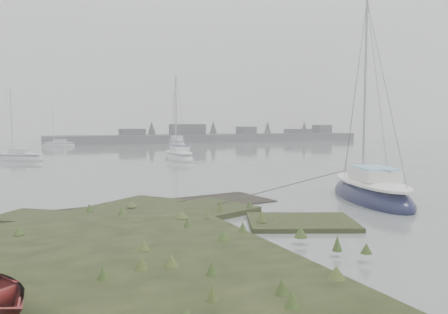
% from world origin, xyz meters
% --- Properties ---
extents(ground, '(160.00, 160.00, 0.00)m').
position_xyz_m(ground, '(0.00, 30.00, 0.00)').
color(ground, slate).
rests_on(ground, ground).
extents(far_shoreline, '(60.00, 8.00, 4.15)m').
position_xyz_m(far_shoreline, '(26.84, 61.90, 0.85)').
color(far_shoreline, '#4C4F51').
rests_on(far_shoreline, ground).
extents(sailboat_main, '(4.53, 7.15, 9.60)m').
position_xyz_m(sailboat_main, '(6.02, 2.02, 0.30)').
color(sailboat_main, black).
rests_on(sailboat_main, ground).
extents(sailboat_white, '(2.35, 6.20, 8.59)m').
position_xyz_m(sailboat_white, '(5.69, 25.87, 0.27)').
color(sailboat_white, silver).
rests_on(sailboat_white, ground).
extents(sailboat_far_a, '(4.99, 4.52, 7.18)m').
position_xyz_m(sailboat_far_a, '(-7.73, 31.59, 0.22)').
color(sailboat_far_a, '#9DA1A6').
rests_on(sailboat_far_a, ground).
extents(sailboat_far_b, '(2.95, 6.89, 9.43)m').
position_xyz_m(sailboat_far_b, '(15.02, 52.77, 0.29)').
color(sailboat_far_b, silver).
rests_on(sailboat_far_b, ground).
extents(sailboat_far_c, '(5.07, 3.18, 6.80)m').
position_xyz_m(sailboat_far_c, '(-2.20, 55.97, 0.21)').
color(sailboat_far_c, '#9FA3A9').
rests_on(sailboat_far_c, ground).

